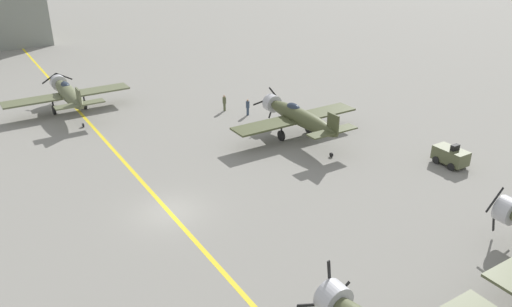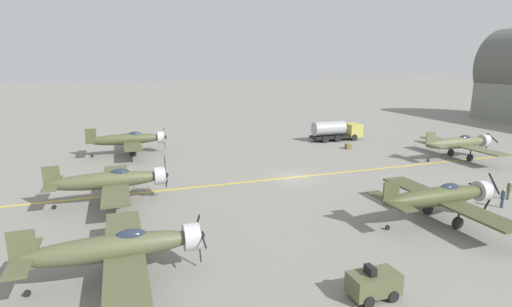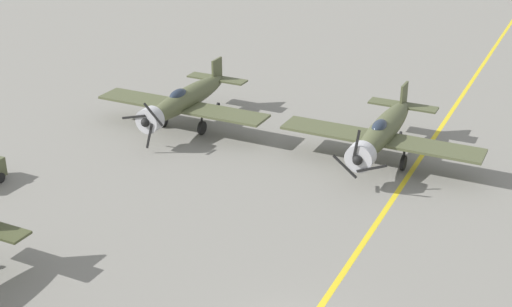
{
  "view_description": "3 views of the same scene",
  "coord_description": "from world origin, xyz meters",
  "px_view_note": "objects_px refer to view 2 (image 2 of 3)",
  "views": [
    {
      "loc": [
        -10.08,
        -26.61,
        17.11
      ],
      "look_at": [
        5.61,
        -1.74,
        3.51
      ],
      "focal_mm": 35.0,
      "sensor_mm": 36.0,
      "label": 1
    },
    {
      "loc": [
        36.7,
        -16.83,
        11.9
      ],
      "look_at": [
        0.79,
        -4.43,
        3.08
      ],
      "focal_mm": 28.0,
      "sensor_mm": 36.0,
      "label": 2
    },
    {
      "loc": [
        -8.36,
        20.35,
        18.03
      ],
      "look_at": [
        5.62,
        -8.24,
        3.78
      ],
      "focal_mm": 50.0,
      "sensor_mm": 36.0,
      "label": 3
    }
  ],
  "objects_px": {
    "supply_crate_by_tanker": "(348,146)",
    "tow_tractor": "(374,283)",
    "airplane_near_right": "(117,248)",
    "ground_crew_inspecting": "(503,197)",
    "fuel_tanker": "(336,131)",
    "airplane_mid_right": "(441,197)",
    "airplane_near_left": "(129,139)",
    "airplane_near_center": "(111,180)",
    "airplane_far_center": "(459,143)",
    "ground_crew_walking": "(509,190)"
  },
  "relations": [
    {
      "from": "fuel_tanker",
      "to": "tow_tractor",
      "type": "bearing_deg",
      "value": -27.62
    },
    {
      "from": "airplane_near_center",
      "to": "ground_crew_inspecting",
      "type": "bearing_deg",
      "value": 73.68
    },
    {
      "from": "airplane_near_center",
      "to": "supply_crate_by_tanker",
      "type": "xyz_separation_m",
      "value": [
        -12.26,
        30.8,
        -1.66
      ]
    },
    {
      "from": "airplane_far_center",
      "to": "ground_crew_inspecting",
      "type": "relative_size",
      "value": 7.4
    },
    {
      "from": "airplane_mid_right",
      "to": "ground_crew_walking",
      "type": "bearing_deg",
      "value": 95.73
    },
    {
      "from": "airplane_near_center",
      "to": "fuel_tanker",
      "type": "height_order",
      "value": "airplane_near_center"
    },
    {
      "from": "airplane_far_center",
      "to": "tow_tractor",
      "type": "xyz_separation_m",
      "value": [
        22.01,
        -27.84,
        -1.22
      ]
    },
    {
      "from": "ground_crew_inspecting",
      "to": "airplane_mid_right",
      "type": "bearing_deg",
      "value": -84.64
    },
    {
      "from": "airplane_near_left",
      "to": "airplane_near_center",
      "type": "height_order",
      "value": "airplane_near_center"
    },
    {
      "from": "airplane_near_center",
      "to": "ground_crew_inspecting",
      "type": "distance_m",
      "value": 32.81
    },
    {
      "from": "airplane_far_center",
      "to": "ground_crew_walking",
      "type": "relative_size",
      "value": 7.28
    },
    {
      "from": "airplane_mid_right",
      "to": "fuel_tanker",
      "type": "xyz_separation_m",
      "value": [
        -30.7,
        9.04,
        -0.5
      ]
    },
    {
      "from": "airplane_near_left",
      "to": "ground_crew_inspecting",
      "type": "relative_size",
      "value": 7.4
    },
    {
      "from": "airplane_near_center",
      "to": "fuel_tanker",
      "type": "distance_m",
      "value": 37.19
    },
    {
      "from": "supply_crate_by_tanker",
      "to": "airplane_near_center",
      "type": "bearing_deg",
      "value": -68.3
    },
    {
      "from": "airplane_near_right",
      "to": "fuel_tanker",
      "type": "relative_size",
      "value": 1.5
    },
    {
      "from": "airplane_near_left",
      "to": "airplane_far_center",
      "type": "relative_size",
      "value": 1.0
    },
    {
      "from": "airplane_mid_right",
      "to": "fuel_tanker",
      "type": "relative_size",
      "value": 1.5
    },
    {
      "from": "ground_crew_inspecting",
      "to": "fuel_tanker",
      "type": "bearing_deg",
      "value": 176.61
    },
    {
      "from": "airplane_near_left",
      "to": "tow_tractor",
      "type": "distance_m",
      "value": 39.36
    },
    {
      "from": "supply_crate_by_tanker",
      "to": "tow_tractor",
      "type": "bearing_deg",
      "value": -29.79
    },
    {
      "from": "airplane_mid_right",
      "to": "tow_tractor",
      "type": "xyz_separation_m",
      "value": [
        6.83,
        -10.59,
        -1.22
      ]
    },
    {
      "from": "airplane_mid_right",
      "to": "tow_tractor",
      "type": "bearing_deg",
      "value": -63.33
    },
    {
      "from": "ground_crew_inspecting",
      "to": "ground_crew_walking",
      "type": "bearing_deg",
      "value": 120.01
    },
    {
      "from": "airplane_far_center",
      "to": "fuel_tanker",
      "type": "height_order",
      "value": "airplane_far_center"
    },
    {
      "from": "airplane_near_right",
      "to": "airplane_near_center",
      "type": "height_order",
      "value": "airplane_near_center"
    },
    {
      "from": "airplane_near_left",
      "to": "tow_tractor",
      "type": "bearing_deg",
      "value": 29.68
    },
    {
      "from": "tow_tractor",
      "to": "ground_crew_inspecting",
      "type": "distance_m",
      "value": 19.37
    },
    {
      "from": "airplane_near_right",
      "to": "ground_crew_inspecting",
      "type": "relative_size",
      "value": 7.4
    },
    {
      "from": "airplane_near_right",
      "to": "supply_crate_by_tanker",
      "type": "distance_m",
      "value": 39.78
    },
    {
      "from": "airplane_mid_right",
      "to": "airplane_near_right",
      "type": "relative_size",
      "value": 1.0
    },
    {
      "from": "airplane_near_right",
      "to": "ground_crew_inspecting",
      "type": "distance_m",
      "value": 30.25
    },
    {
      "from": "airplane_near_left",
      "to": "tow_tractor",
      "type": "height_order",
      "value": "airplane_near_left"
    },
    {
      "from": "airplane_near_left",
      "to": "tow_tractor",
      "type": "xyz_separation_m",
      "value": [
        37.84,
        10.75,
        -1.22
      ]
    },
    {
      "from": "tow_tractor",
      "to": "supply_crate_by_tanker",
      "type": "relative_size",
      "value": 3.06
    },
    {
      "from": "airplane_near_center",
      "to": "tow_tractor",
      "type": "height_order",
      "value": "airplane_near_center"
    },
    {
      "from": "airplane_mid_right",
      "to": "airplane_near_center",
      "type": "xyz_separation_m",
      "value": [
        -12.43,
        -23.35,
        0.0
      ]
    },
    {
      "from": "tow_tractor",
      "to": "ground_crew_inspecting",
      "type": "xyz_separation_m",
      "value": [
        -7.51,
        17.86,
        0.09
      ]
    },
    {
      "from": "ground_crew_inspecting",
      "to": "supply_crate_by_tanker",
      "type": "xyz_separation_m",
      "value": [
        -24.01,
        0.19,
        -0.53
      ]
    },
    {
      "from": "airplane_near_left",
      "to": "fuel_tanker",
      "type": "xyz_separation_m",
      "value": [
        0.31,
        30.39,
        -0.5
      ]
    },
    {
      "from": "airplane_near_center",
      "to": "ground_crew_walking",
      "type": "height_order",
      "value": "airplane_near_center"
    },
    {
      "from": "airplane_near_center",
      "to": "tow_tractor",
      "type": "distance_m",
      "value": 23.13
    },
    {
      "from": "tow_tractor",
      "to": "ground_crew_walking",
      "type": "xyz_separation_m",
      "value": [
        -8.83,
        20.15,
        0.11
      ]
    },
    {
      "from": "airplane_near_right",
      "to": "fuel_tanker",
      "type": "height_order",
      "value": "airplane_near_right"
    },
    {
      "from": "airplane_near_right",
      "to": "airplane_mid_right",
      "type": "bearing_deg",
      "value": 89.55
    },
    {
      "from": "airplane_mid_right",
      "to": "ground_crew_walking",
      "type": "xyz_separation_m",
      "value": [
        -2.01,
        9.56,
        -1.11
      ]
    },
    {
      "from": "tow_tractor",
      "to": "supply_crate_by_tanker",
      "type": "distance_m",
      "value": 36.32
    },
    {
      "from": "airplane_near_left",
      "to": "fuel_tanker",
      "type": "bearing_deg",
      "value": 103.23
    },
    {
      "from": "airplane_near_left",
      "to": "airplane_far_center",
      "type": "xyz_separation_m",
      "value": [
        15.83,
        38.59,
        -0.0
      ]
    },
    {
      "from": "tow_tractor",
      "to": "airplane_near_center",
      "type": "bearing_deg",
      "value": -146.47
    }
  ]
}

